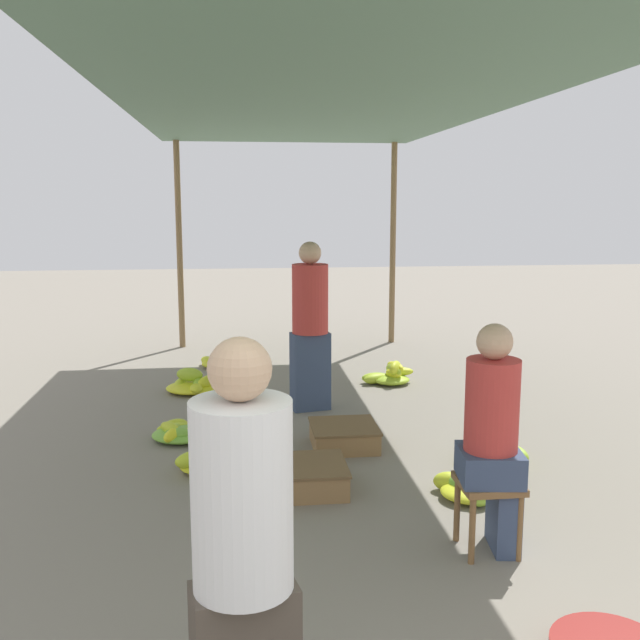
{
  "coord_description": "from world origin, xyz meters",
  "views": [
    {
      "loc": [
        -0.71,
        -1.23,
        1.99
      ],
      "look_at": [
        0.0,
        4.78,
        0.97
      ],
      "focal_mm": 40.0,
      "sensor_mm": 36.0,
      "label": 1
    }
  ],
  "objects_px": {
    "vendor_foreground": "(243,562)",
    "banana_pile_left_1": "(181,432)",
    "banana_pile_left_0": "(207,461)",
    "crate_mid": "(344,436)",
    "banana_pile_left_3": "(224,362)",
    "shopper_walking_mid": "(310,324)",
    "banana_pile_right_0": "(390,375)",
    "banana_pile_left_2": "(195,385)",
    "stool": "(488,494)",
    "crate_near": "(308,477)",
    "vendor_seated": "(494,435)",
    "banana_pile_right_1": "(473,489)",
    "banana_pile_right_2": "(490,452)"
  },
  "relations": [
    {
      "from": "banana_pile_left_1",
      "to": "shopper_walking_mid",
      "type": "relative_size",
      "value": 0.36
    },
    {
      "from": "vendor_foreground",
      "to": "shopper_walking_mid",
      "type": "bearing_deg",
      "value": 81.24
    },
    {
      "from": "vendor_foreground",
      "to": "banana_pile_right_0",
      "type": "xyz_separation_m",
      "value": [
        1.64,
        5.27,
        -0.71
      ]
    },
    {
      "from": "banana_pile_right_0",
      "to": "crate_near",
      "type": "xyz_separation_m",
      "value": [
        -1.18,
        -2.79,
        -0.0
      ]
    },
    {
      "from": "banana_pile_right_0",
      "to": "crate_near",
      "type": "bearing_deg",
      "value": -112.99
    },
    {
      "from": "banana_pile_left_3",
      "to": "banana_pile_right_0",
      "type": "height_order",
      "value": "banana_pile_right_0"
    },
    {
      "from": "banana_pile_right_1",
      "to": "banana_pile_right_0",
      "type": "bearing_deg",
      "value": 88.24
    },
    {
      "from": "stool",
      "to": "banana_pile_right_2",
      "type": "relative_size",
      "value": 0.76
    },
    {
      "from": "banana_pile_left_0",
      "to": "crate_mid",
      "type": "xyz_separation_m",
      "value": [
        1.09,
        0.42,
        0.01
      ]
    },
    {
      "from": "stool",
      "to": "banana_pile_right_0",
      "type": "distance_m",
      "value": 3.79
    },
    {
      "from": "vendor_foreground",
      "to": "banana_pile_left_1",
      "type": "bearing_deg",
      "value": 97.73
    },
    {
      "from": "vendor_seated",
      "to": "banana_pile_right_0",
      "type": "xyz_separation_m",
      "value": [
        0.23,
        3.77,
        -0.59
      ]
    },
    {
      "from": "banana_pile_right_1",
      "to": "banana_pile_left_2",
      "type": "bearing_deg",
      "value": 124.04
    },
    {
      "from": "banana_pile_right_1",
      "to": "crate_near",
      "type": "distance_m",
      "value": 1.13
    },
    {
      "from": "banana_pile_left_0",
      "to": "shopper_walking_mid",
      "type": "distance_m",
      "value": 1.93
    },
    {
      "from": "banana_pile_left_1",
      "to": "banana_pile_right_1",
      "type": "height_order",
      "value": "banana_pile_right_1"
    },
    {
      "from": "vendor_foreground",
      "to": "banana_pile_right_0",
      "type": "bearing_deg",
      "value": 72.68
    },
    {
      "from": "banana_pile_left_2",
      "to": "crate_mid",
      "type": "height_order",
      "value": "banana_pile_left_2"
    },
    {
      "from": "vendor_seated",
      "to": "banana_pile_left_2",
      "type": "distance_m",
      "value": 4.17
    },
    {
      "from": "banana_pile_left_0",
      "to": "banana_pile_right_0",
      "type": "height_order",
      "value": "banana_pile_right_0"
    },
    {
      "from": "banana_pile_left_1",
      "to": "banana_pile_right_2",
      "type": "height_order",
      "value": "banana_pile_right_2"
    },
    {
      "from": "banana_pile_left_0",
      "to": "crate_near",
      "type": "bearing_deg",
      "value": -30.94
    },
    {
      "from": "banana_pile_left_2",
      "to": "banana_pile_left_3",
      "type": "bearing_deg",
      "value": 75.32
    },
    {
      "from": "banana_pile_left_1",
      "to": "banana_pile_left_3",
      "type": "height_order",
      "value": "banana_pile_left_3"
    },
    {
      "from": "vendor_seated",
      "to": "banana_pile_left_0",
      "type": "bearing_deg",
      "value": 139.75
    },
    {
      "from": "banana_pile_left_0",
      "to": "banana_pile_right_1",
      "type": "distance_m",
      "value": 1.93
    },
    {
      "from": "banana_pile_right_1",
      "to": "crate_mid",
      "type": "bearing_deg",
      "value": 122.05
    },
    {
      "from": "banana_pile_left_0",
      "to": "crate_mid",
      "type": "bearing_deg",
      "value": 20.83
    },
    {
      "from": "vendor_seated",
      "to": "crate_near",
      "type": "xyz_separation_m",
      "value": [
        -0.95,
        0.98,
        -0.6
      ]
    },
    {
      "from": "stool",
      "to": "crate_near",
      "type": "height_order",
      "value": "stool"
    },
    {
      "from": "banana_pile_left_0",
      "to": "banana_pile_right_2",
      "type": "relative_size",
      "value": 0.96
    },
    {
      "from": "vendor_seated",
      "to": "banana_pile_left_2",
      "type": "bearing_deg",
      "value": 117.07
    },
    {
      "from": "vendor_seated",
      "to": "banana_pile_left_2",
      "type": "xyz_separation_m",
      "value": [
        -1.88,
        3.67,
        -0.61
      ]
    },
    {
      "from": "stool",
      "to": "banana_pile_left_2",
      "type": "distance_m",
      "value": 4.13
    },
    {
      "from": "banana_pile_left_1",
      "to": "vendor_foreground",
      "type": "bearing_deg",
      "value": -82.27
    },
    {
      "from": "vendor_foreground",
      "to": "vendor_seated",
      "type": "xyz_separation_m",
      "value": [
        1.41,
        1.5,
        -0.12
      ]
    },
    {
      "from": "banana_pile_left_3",
      "to": "banana_pile_right_0",
      "type": "distance_m",
      "value": 2.08
    },
    {
      "from": "banana_pile_left_2",
      "to": "banana_pile_left_3",
      "type": "xyz_separation_m",
      "value": [
        0.29,
        1.1,
        -0.01
      ]
    },
    {
      "from": "banana_pile_right_0",
      "to": "vendor_foreground",
      "type": "bearing_deg",
      "value": -107.32
    },
    {
      "from": "banana_pile_right_1",
      "to": "banana_pile_right_2",
      "type": "height_order",
      "value": "banana_pile_right_2"
    },
    {
      "from": "banana_pile_left_3",
      "to": "shopper_walking_mid",
      "type": "height_order",
      "value": "shopper_walking_mid"
    },
    {
      "from": "stool",
      "to": "banana_pile_right_0",
      "type": "bearing_deg",
      "value": 86.23
    },
    {
      "from": "banana_pile_left_3",
      "to": "banana_pile_right_0",
      "type": "relative_size",
      "value": 1.06
    },
    {
      "from": "vendor_seated",
      "to": "vendor_foreground",
      "type": "bearing_deg",
      "value": -133.35
    },
    {
      "from": "banana_pile_right_0",
      "to": "shopper_walking_mid",
      "type": "xyz_separation_m",
      "value": [
        -0.96,
        -0.85,
        0.74
      ]
    },
    {
      "from": "shopper_walking_mid",
      "to": "crate_mid",
      "type": "bearing_deg",
      "value": -81.57
    },
    {
      "from": "banana_pile_right_0",
      "to": "banana_pile_left_0",
      "type": "bearing_deg",
      "value": -128.69
    },
    {
      "from": "stool",
      "to": "shopper_walking_mid",
      "type": "relative_size",
      "value": 0.26
    },
    {
      "from": "banana_pile_left_0",
      "to": "banana_pile_right_0",
      "type": "bearing_deg",
      "value": 51.31
    },
    {
      "from": "banana_pile_left_2",
      "to": "banana_pile_left_0",
      "type": "bearing_deg",
      "value": -84.58
    }
  ]
}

